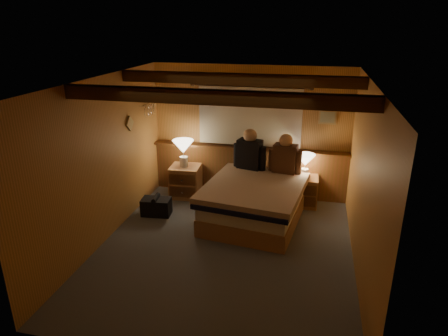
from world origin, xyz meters
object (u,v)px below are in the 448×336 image
(nightstand_right, at_px, (303,191))
(person_right, at_px, (285,157))
(bed, at_px, (256,200))
(person_left, at_px, (250,152))
(lamp_right, at_px, (305,161))
(lamp_left, at_px, (183,148))
(duffel_bag, at_px, (156,206))
(nightstand_left, at_px, (186,181))

(nightstand_right, relative_size, person_right, 0.76)
(bed, bearing_deg, person_left, 116.06)
(lamp_right, bearing_deg, person_right, -161.38)
(lamp_left, relative_size, person_right, 0.72)
(lamp_right, distance_m, person_right, 0.37)
(lamp_left, height_order, duffel_bag, lamp_left)
(person_right, bearing_deg, nightstand_left, -171.59)
(bed, height_order, lamp_left, lamp_left)
(lamp_right, relative_size, person_right, 0.61)
(bed, height_order, duffel_bag, bed)
(nightstand_right, bearing_deg, bed, -137.23)
(bed, relative_size, lamp_right, 4.87)
(nightstand_left, xyz_separation_m, lamp_right, (2.16, 0.08, 0.54))
(nightstand_left, height_order, lamp_left, lamp_left)
(lamp_right, bearing_deg, lamp_left, -177.58)
(nightstand_left, xyz_separation_m, nightstand_right, (2.16, 0.09, -0.03))
(person_right, bearing_deg, duffel_bag, -148.96)
(nightstand_right, bearing_deg, duffel_bag, -159.88)
(nightstand_right, xyz_separation_m, duffel_bag, (-2.41, -0.94, -0.11))
(lamp_left, bearing_deg, person_right, -0.72)
(nightstand_left, height_order, duffel_bag, nightstand_left)
(nightstand_left, distance_m, person_right, 1.92)
(duffel_bag, bearing_deg, bed, 1.74)
(person_right, bearing_deg, nightstand_right, 30.26)
(bed, xyz_separation_m, person_left, (-0.22, 0.66, 0.61))
(lamp_left, height_order, lamp_right, lamp_left)
(bed, xyz_separation_m, nightstand_right, (0.75, 0.73, -0.07))
(lamp_left, bearing_deg, nightstand_left, 37.08)
(lamp_left, relative_size, person_left, 0.68)
(nightstand_left, distance_m, lamp_left, 0.65)
(nightstand_right, bearing_deg, lamp_right, -111.45)
(bed, bearing_deg, lamp_left, 164.20)
(nightstand_right, height_order, person_left, person_left)
(person_left, height_order, person_right, person_left)
(lamp_right, bearing_deg, person_left, -176.96)
(nightstand_left, height_order, person_left, person_left)
(person_left, xyz_separation_m, person_right, (0.62, -0.06, -0.02))
(bed, height_order, lamp_right, lamp_right)
(lamp_right, distance_m, person_left, 0.97)
(duffel_bag, bearing_deg, lamp_right, 15.35)
(lamp_left, xyz_separation_m, lamp_right, (2.18, 0.09, -0.11))
(bed, bearing_deg, nightstand_left, 163.48)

